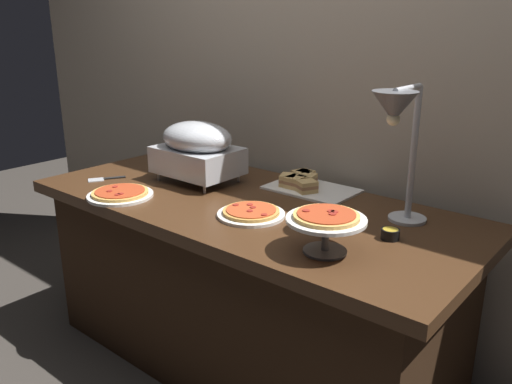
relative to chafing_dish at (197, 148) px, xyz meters
name	(u,v)px	position (x,y,z in m)	size (l,w,h in m)	color
ground_plane	(247,358)	(0.36, -0.07, -0.91)	(8.00, 8.00, 0.00)	#38332D
back_wall	(317,83)	(0.36, 0.43, 0.29)	(4.40, 0.04, 2.40)	tan
buffet_table	(247,282)	(0.36, -0.07, -0.53)	(1.90, 0.84, 0.76)	#422816
chafing_dish	(197,148)	(0.00, 0.00, 0.00)	(0.38, 0.28, 0.28)	#B7BABF
heat_lamp	(398,122)	(0.96, -0.01, 0.24)	(0.15, 0.33, 0.51)	#B7BABF
pizza_plate_front	(251,213)	(0.49, -0.19, -0.14)	(0.26, 0.26, 0.03)	white
pizza_plate_center	(120,194)	(-0.09, -0.37, -0.14)	(0.28, 0.28, 0.03)	white
pizza_plate_raised_stand	(326,222)	(0.88, -0.29, -0.05)	(0.26, 0.26, 0.14)	#595B60
sandwich_platter	(305,184)	(0.45, 0.22, -0.13)	(0.38, 0.25, 0.06)	white
sauce_cup_near	(390,234)	(0.99, -0.06, -0.13)	(0.06, 0.06, 0.04)	black
sauce_cup_far	(168,161)	(-0.33, 0.10, -0.13)	(0.07, 0.07, 0.04)	black
serving_spatula	(105,179)	(-0.35, -0.26, -0.15)	(0.12, 0.16, 0.01)	#B7BABF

